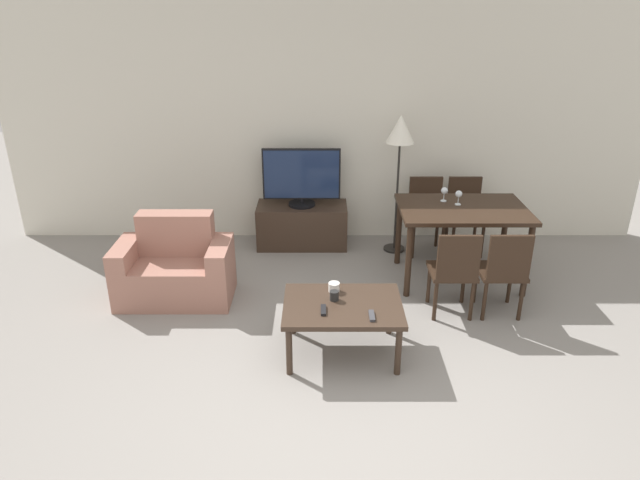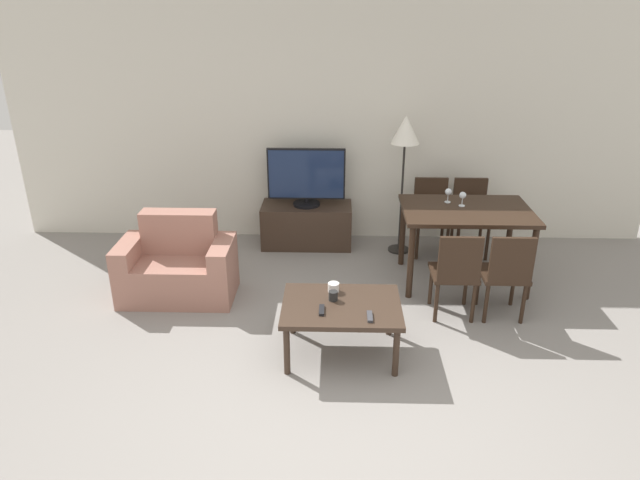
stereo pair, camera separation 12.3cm
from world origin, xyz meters
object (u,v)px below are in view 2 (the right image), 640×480
at_px(coffee_table, 341,310).
at_px(dining_chair_near, 456,271).
at_px(dining_chair_near_right, 506,272).
at_px(wine_glass_center, 448,193).
at_px(dining_chair_far, 470,213).
at_px(cup_white_near, 333,296).
at_px(dining_table, 466,218).
at_px(remote_secondary, 370,317).
at_px(floor_lamp, 405,137).
at_px(wine_glass_left, 463,196).
at_px(tv_stand, 307,225).
at_px(dining_chair_far_left, 431,212).
at_px(armchair, 178,268).
at_px(tv, 306,177).
at_px(remote_primary, 322,310).
at_px(cup_colored_far, 334,287).

xyz_separation_m(coffee_table, dining_chair_near, (1.01, 0.59, 0.06)).
height_order(dining_chair_near_right, wine_glass_center, wine_glass_center).
height_order(dining_chair_far, cup_white_near, dining_chair_far).
relative_size(dining_table, remote_secondary, 8.31).
distance_m(dining_chair_near, floor_lamp, 1.72).
relative_size(coffee_table, wine_glass_left, 6.43).
bearing_deg(tv_stand, dining_chair_far_left, -5.58).
distance_m(dining_chair_near_right, wine_glass_center, 1.07).
relative_size(dining_chair_near_right, remote_secondary, 5.55).
relative_size(coffee_table, dining_table, 0.75).
xyz_separation_m(dining_chair_near_right, dining_chair_far_left, (-0.44, 1.47, 0.00)).
bearing_deg(dining_chair_far, dining_chair_near_right, -90.00).
distance_m(dining_table, dining_chair_far, 0.80).
distance_m(dining_chair_far, wine_glass_center, 0.79).
relative_size(tv_stand, floor_lamp, 0.67).
distance_m(dining_chair_near_right, dining_chair_far_left, 1.53).
height_order(armchair, cup_white_near, armchair).
xyz_separation_m(tv, cup_white_near, (0.32, -2.13, -0.33)).
bearing_deg(remote_secondary, remote_primary, 166.86).
height_order(dining_chair_near, dining_chair_far_left, same).
bearing_deg(dining_chair_near_right, dining_table, 106.56).
bearing_deg(cup_colored_far, dining_chair_far_left, 59.91).
height_order(dining_table, remote_primary, dining_table).
relative_size(remote_secondary, wine_glass_center, 1.03).
distance_m(coffee_table, dining_chair_near, 1.17).
distance_m(remote_primary, wine_glass_center, 2.07).
xyz_separation_m(tv, dining_chair_far, (1.83, -0.13, -0.35)).
bearing_deg(dining_chair_far, remote_secondary, -118.60).
xyz_separation_m(tv, dining_chair_near, (1.39, -1.60, -0.35)).
height_order(armchair, remote_primary, armchair).
height_order(cup_colored_far, wine_glass_left, wine_glass_left).
xyz_separation_m(dining_chair_far, remote_secondary, (-1.23, -2.26, -0.00)).
height_order(dining_chair_near_right, remote_secondary, dining_chair_near_right).
bearing_deg(dining_chair_far, cup_colored_far, -129.20).
bearing_deg(dining_chair_near_right, coffee_table, -157.75).
distance_m(dining_chair_far_left, remote_primary, 2.46).
height_order(armchair, wine_glass_left, wine_glass_left).
relative_size(dining_chair_far, remote_secondary, 5.55).
bearing_deg(dining_chair_far, tv_stand, 175.75).
bearing_deg(cup_white_near, tv_stand, 98.53).
bearing_deg(remote_primary, dining_chair_far_left, 61.90).
bearing_deg(cup_white_near, armchair, 149.73).
bearing_deg(coffee_table, remote_secondary, -43.29).
distance_m(tv_stand, dining_chair_near_right, 2.44).
bearing_deg(tv_stand, remote_primary, -84.24).
bearing_deg(coffee_table, cup_white_near, 137.13).
relative_size(dining_chair_near_right, dining_chair_far_left, 1.00).
bearing_deg(dining_table, dining_chair_near, -106.56).
relative_size(armchair, tv, 1.23).
distance_m(dining_chair_far, dining_chair_near_right, 1.47).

